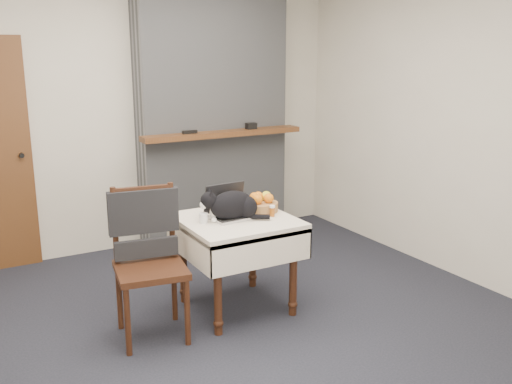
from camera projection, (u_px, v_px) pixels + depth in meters
ground at (213, 331)px, 3.92m from camera, size 4.50×4.50×0.00m
room_shell at (179, 67)px, 3.89m from camera, size 4.52×4.01×2.61m
chimney at (213, 111)px, 5.60m from camera, size 1.62×0.48×2.60m
side_table at (236, 233)px, 4.13m from camera, size 0.78×0.78×0.70m
laptop at (230, 209)px, 4.13m from camera, size 0.34×0.30×0.24m
cat at (233, 206)px, 4.05m from camera, size 0.47×0.30×0.24m
cream_jar at (203, 218)px, 3.98m from camera, size 0.06×0.06×0.07m
pill_bottle at (272, 211)px, 4.14m from camera, size 0.04×0.04×0.08m
fruit_basket at (261, 204)px, 4.27m from camera, size 0.25×0.25×0.14m
desk_clutter at (256, 213)px, 4.21m from camera, size 0.13×0.05×0.01m
chair at (147, 241)px, 3.79m from camera, size 0.52×0.51×1.01m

